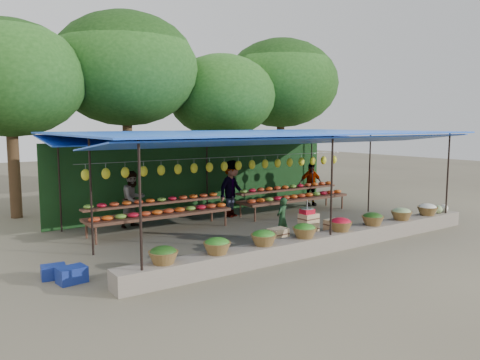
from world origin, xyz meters
TOP-DOWN VIEW (x-y plane):
  - ground at (0.00, 0.00)m, footprint 60.00×60.00m
  - stone_curb at (0.00, -2.75)m, footprint 10.60×0.55m
  - stall_canopy at (0.00, 0.07)m, footprint 10.80×6.60m
  - produce_baskets at (-0.10, -2.75)m, footprint 8.98×0.58m
  - netting_backdrop at (0.00, 3.15)m, footprint 10.60×0.06m
  - tree_row at (0.50, 6.09)m, footprint 16.51×5.50m
  - fruit_table_left at (-2.49, 1.35)m, footprint 4.21×0.95m
  - fruit_table_right at (2.51, 1.35)m, footprint 4.21×0.95m
  - crate_counter at (0.07, -2.03)m, footprint 2.37×0.37m
  - weighing_scale at (0.04, -2.03)m, footprint 0.33×0.33m
  - vendor_seated at (-0.19, -1.32)m, footprint 0.48×0.40m
  - customer_left at (-2.88, 2.29)m, footprint 0.97×0.86m
  - customer_mid at (0.39, 1.95)m, footprint 1.36×1.05m
  - customer_right at (3.96, 2.04)m, footprint 1.02×0.66m
  - blue_crate_front at (-5.73, -1.68)m, footprint 0.57×0.44m
  - blue_crate_back at (-5.96, -1.22)m, footprint 0.49×0.38m

SIDE VIEW (x-z plane):
  - ground at x=0.00m, z-range 0.00..0.00m
  - blue_crate_back at x=-5.96m, z-range 0.00..0.27m
  - blue_crate_front at x=-5.73m, z-range 0.00..0.31m
  - stone_curb at x=0.00m, z-range 0.00..0.40m
  - crate_counter at x=0.07m, z-range -0.07..0.70m
  - vendor_seated at x=-0.19m, z-range 0.00..1.11m
  - produce_baskets at x=-0.10m, z-range 0.40..0.73m
  - fruit_table_left at x=-2.49m, z-range 0.14..1.07m
  - fruit_table_right at x=2.51m, z-range 0.14..1.07m
  - customer_right at x=3.96m, z-range 0.00..1.61m
  - customer_left at x=-2.88m, z-range 0.00..1.67m
  - weighing_scale at x=0.04m, z-range 0.68..1.03m
  - customer_mid at x=0.39m, z-range 0.00..1.86m
  - netting_backdrop at x=0.00m, z-range 0.00..2.50m
  - stall_canopy at x=0.00m, z-range 1.27..4.09m
  - tree_row at x=0.50m, z-range 1.14..8.26m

